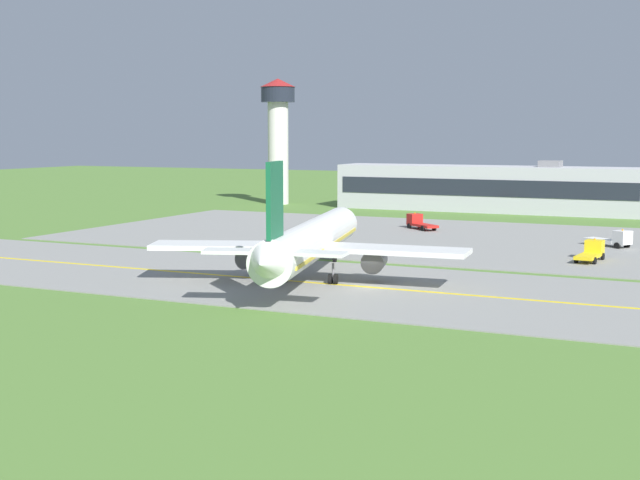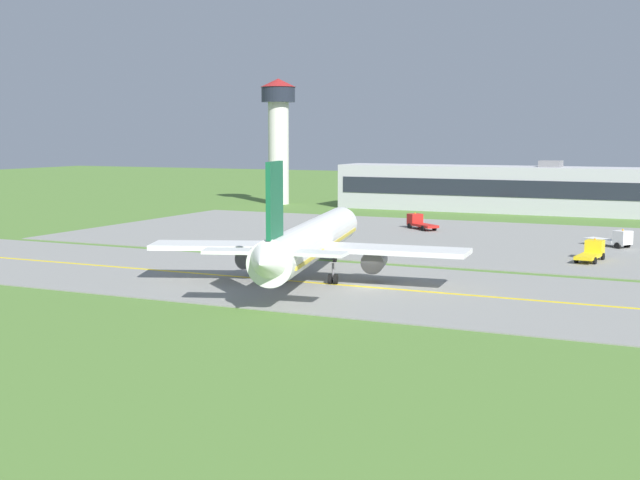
{
  "view_description": "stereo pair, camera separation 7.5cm",
  "coord_description": "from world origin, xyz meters",
  "px_view_note": "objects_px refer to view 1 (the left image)",
  "views": [
    {
      "loc": [
        31.06,
        -77.57,
        14.96
      ],
      "look_at": [
        -6.8,
        3.51,
        4.0
      ],
      "focal_mm": 48.55,
      "sensor_mm": 36.0,
      "label": 1
    },
    {
      "loc": [
        31.13,
        -77.54,
        14.96
      ],
      "look_at": [
        -6.8,
        3.51,
        4.0
      ],
      "focal_mm": 48.55,
      "sensor_mm": 36.0,
      "label": 2
    }
  ],
  "objects_px": {
    "service_truck_fuel": "(592,251)",
    "service_truck_catering": "(419,222)",
    "control_tower": "(278,129)",
    "service_truck_baggage": "(614,239)",
    "airplane_lead": "(311,241)"
  },
  "relations": [
    {
      "from": "service_truck_fuel",
      "to": "service_truck_baggage",
      "type": "bearing_deg",
      "value": 85.87
    },
    {
      "from": "airplane_lead",
      "to": "service_truck_fuel",
      "type": "bearing_deg",
      "value": 48.34
    },
    {
      "from": "service_truck_catering",
      "to": "control_tower",
      "type": "xyz_separation_m",
      "value": [
        -43.6,
        35.26,
        14.93
      ]
    },
    {
      "from": "service_truck_baggage",
      "to": "service_truck_catering",
      "type": "xyz_separation_m",
      "value": [
        -30.61,
        10.13,
        0.0
      ]
    },
    {
      "from": "service_truck_fuel",
      "to": "service_truck_catering",
      "type": "height_order",
      "value": "same"
    },
    {
      "from": "airplane_lead",
      "to": "control_tower",
      "type": "xyz_separation_m",
      "value": [
        -49.17,
        86.32,
        11.98
      ]
    },
    {
      "from": "service_truck_baggage",
      "to": "control_tower",
      "type": "xyz_separation_m",
      "value": [
        -74.2,
        45.39,
        14.93
      ]
    },
    {
      "from": "service_truck_baggage",
      "to": "control_tower",
      "type": "height_order",
      "value": "control_tower"
    },
    {
      "from": "service_truck_catering",
      "to": "service_truck_baggage",
      "type": "bearing_deg",
      "value": -18.32
    },
    {
      "from": "airplane_lead",
      "to": "control_tower",
      "type": "bearing_deg",
      "value": 119.67
    },
    {
      "from": "airplane_lead",
      "to": "service_truck_baggage",
      "type": "distance_m",
      "value": 48.07
    },
    {
      "from": "service_truck_fuel",
      "to": "service_truck_catering",
      "type": "xyz_separation_m",
      "value": [
        -29.6,
        24.05,
        0.0
      ]
    },
    {
      "from": "service_truck_baggage",
      "to": "service_truck_fuel",
      "type": "height_order",
      "value": "same"
    },
    {
      "from": "service_truck_baggage",
      "to": "service_truck_catering",
      "type": "distance_m",
      "value": 32.24
    },
    {
      "from": "service_truck_fuel",
      "to": "control_tower",
      "type": "distance_m",
      "value": 95.39
    }
  ]
}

